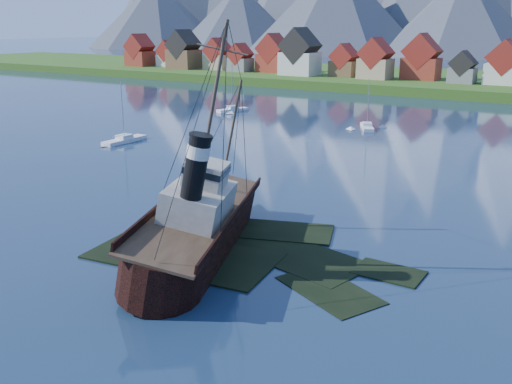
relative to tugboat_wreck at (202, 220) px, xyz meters
The scene contains 8 objects.
ground 4.09m from the tugboat_wreck, 14.94° to the right, with size 1400.00×1400.00×0.00m, color #192B46.
shoal 5.76m from the tugboat_wreck, 17.55° to the left, with size 31.71×21.24×1.14m.
seawall 131.33m from the tugboat_wreck, 88.81° to the left, with size 600.00×2.50×2.00m, color #3F3D38.
town 154.59m from the tugboat_wreck, 101.35° to the left, with size 250.96×16.69×17.30m.
tugboat_wreck is the anchor object (origin of this frame).
sailboat_a 56.30m from the tugboat_wreck, 142.88° to the left, with size 2.56×9.74×11.85m.
sailboat_b 91.49m from the tugboat_wreck, 123.00° to the left, with size 4.97×8.77×12.40m.
sailboat_c 73.06m from the tugboat_wreck, 99.26° to the left, with size 5.84×8.50×10.94m.
Camera 1 is at (30.24, -41.00, 21.58)m, focal length 40.00 mm.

